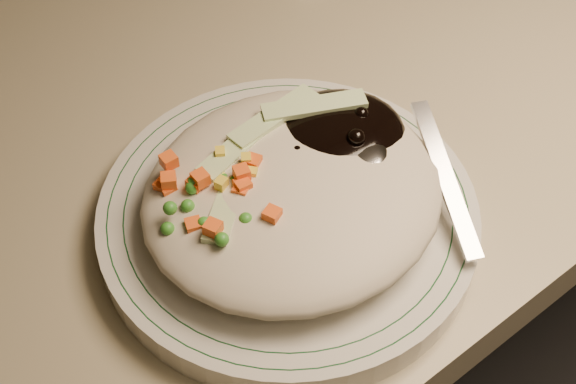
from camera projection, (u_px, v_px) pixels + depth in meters
desk at (238, 169)px, 0.83m from camera, size 1.40×0.70×0.74m
plate at (288, 218)px, 0.52m from camera, size 0.24×0.24×0.02m
plate_rim at (288, 208)px, 0.51m from camera, size 0.23×0.23×0.00m
meal at (294, 184)px, 0.50m from camera, size 0.21×0.19×0.05m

